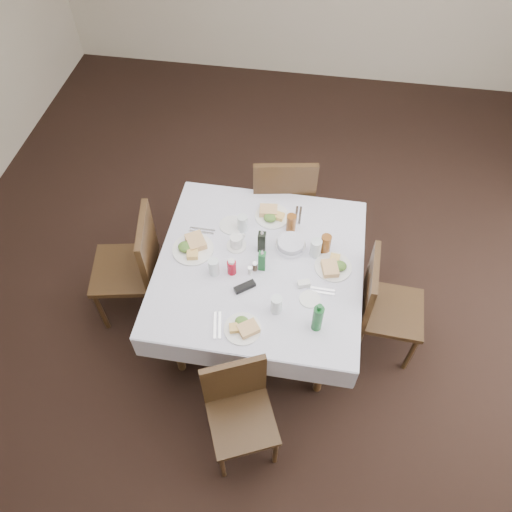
{
  "coord_description": "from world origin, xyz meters",
  "views": [
    {
      "loc": [
        0.18,
        -2.17,
        3.56
      ],
      "look_at": [
        -0.15,
        -0.07,
        0.8
      ],
      "focal_mm": 35.0,
      "sensor_mm": 36.0,
      "label": 1
    }
  ],
  "objects_px": {
    "water_e": "(316,248)",
    "bread_basket": "(291,245)",
    "chair_north": "(283,196)",
    "green_bottle": "(318,318)",
    "chair_west": "(136,263)",
    "ketchup_bottle": "(232,267)",
    "oil_cruet_dark": "(262,241)",
    "chair_east": "(381,302)",
    "chair_south": "(239,404)",
    "water_n": "(243,223)",
    "coffee_mug": "(237,242)",
    "water_s": "(276,304)",
    "oil_cruet_green": "(262,260)",
    "water_w": "(214,267)",
    "dining_table": "(260,270)"
  },
  "relations": [
    {
      "from": "water_e",
      "to": "bread_basket",
      "type": "distance_m",
      "value": 0.19
    },
    {
      "from": "chair_north",
      "to": "bread_basket",
      "type": "relative_size",
      "value": 4.9
    },
    {
      "from": "water_e",
      "to": "green_bottle",
      "type": "xyz_separation_m",
      "value": [
        0.06,
        -0.59,
        0.04
      ]
    },
    {
      "from": "chair_west",
      "to": "ketchup_bottle",
      "type": "relative_size",
      "value": 7.51
    },
    {
      "from": "oil_cruet_dark",
      "to": "chair_east",
      "type": "bearing_deg",
      "value": -10.55
    },
    {
      "from": "chair_south",
      "to": "green_bottle",
      "type": "bearing_deg",
      "value": 48.2
    },
    {
      "from": "water_n",
      "to": "coffee_mug",
      "type": "bearing_deg",
      "value": -95.75
    },
    {
      "from": "chair_north",
      "to": "chair_east",
      "type": "relative_size",
      "value": 1.11
    },
    {
      "from": "ketchup_bottle",
      "to": "chair_south",
      "type": "bearing_deg",
      "value": -77.25
    },
    {
      "from": "water_s",
      "to": "chair_north",
      "type": "bearing_deg",
      "value": 94.6
    },
    {
      "from": "water_s",
      "to": "coffee_mug",
      "type": "bearing_deg",
      "value": 125.63
    },
    {
      "from": "water_n",
      "to": "oil_cruet_dark",
      "type": "height_order",
      "value": "oil_cruet_dark"
    },
    {
      "from": "water_e",
      "to": "bread_basket",
      "type": "relative_size",
      "value": 0.69
    },
    {
      "from": "chair_east",
      "to": "chair_west",
      "type": "distance_m",
      "value": 1.83
    },
    {
      "from": "chair_south",
      "to": "bread_basket",
      "type": "bearing_deg",
      "value": 80.18
    },
    {
      "from": "bread_basket",
      "to": "water_n",
      "type": "bearing_deg",
      "value": 162.67
    },
    {
      "from": "chair_south",
      "to": "oil_cruet_green",
      "type": "bearing_deg",
      "value": 89.05
    },
    {
      "from": "water_e",
      "to": "green_bottle",
      "type": "distance_m",
      "value": 0.59
    },
    {
      "from": "green_bottle",
      "to": "water_e",
      "type": "bearing_deg",
      "value": 95.56
    },
    {
      "from": "water_w",
      "to": "oil_cruet_green",
      "type": "xyz_separation_m",
      "value": [
        0.32,
        0.09,
        0.02
      ]
    },
    {
      "from": "chair_east",
      "to": "water_s",
      "type": "relative_size",
      "value": 6.89
    },
    {
      "from": "chair_north",
      "to": "oil_cruet_dark",
      "type": "height_order",
      "value": "chair_north"
    },
    {
      "from": "oil_cruet_dark",
      "to": "green_bottle",
      "type": "distance_m",
      "value": 0.72
    },
    {
      "from": "chair_south",
      "to": "water_e",
      "type": "bearing_deg",
      "value": 70.86
    },
    {
      "from": "oil_cruet_dark",
      "to": "coffee_mug",
      "type": "relative_size",
      "value": 1.58
    },
    {
      "from": "water_s",
      "to": "oil_cruet_dark",
      "type": "distance_m",
      "value": 0.51
    },
    {
      "from": "dining_table",
      "to": "oil_cruet_green",
      "type": "relative_size",
      "value": 7.07
    },
    {
      "from": "dining_table",
      "to": "green_bottle",
      "type": "bearing_deg",
      "value": -45.99
    },
    {
      "from": "oil_cruet_green",
      "to": "coffee_mug",
      "type": "height_order",
      "value": "oil_cruet_green"
    },
    {
      "from": "chair_north",
      "to": "coffee_mug",
      "type": "bearing_deg",
      "value": -109.5
    },
    {
      "from": "water_s",
      "to": "green_bottle",
      "type": "relative_size",
      "value": 0.53
    },
    {
      "from": "chair_west",
      "to": "water_w",
      "type": "height_order",
      "value": "chair_west"
    },
    {
      "from": "dining_table",
      "to": "ketchup_bottle",
      "type": "xyz_separation_m",
      "value": [
        -0.18,
        -0.1,
        0.14
      ]
    },
    {
      "from": "water_n",
      "to": "coffee_mug",
      "type": "height_order",
      "value": "water_n"
    },
    {
      "from": "water_e",
      "to": "oil_cruet_green",
      "type": "distance_m",
      "value": 0.39
    },
    {
      "from": "chair_south",
      "to": "oil_cruet_dark",
      "type": "xyz_separation_m",
      "value": [
        -0.01,
        1.04,
        0.37
      ]
    },
    {
      "from": "water_n",
      "to": "green_bottle",
      "type": "distance_m",
      "value": 0.95
    },
    {
      "from": "bread_basket",
      "to": "ketchup_bottle",
      "type": "bearing_deg",
      "value": -143.2
    },
    {
      "from": "chair_south",
      "to": "water_n",
      "type": "distance_m",
      "value": 1.27
    },
    {
      "from": "oil_cruet_green",
      "to": "chair_north",
      "type": "bearing_deg",
      "value": 87.07
    },
    {
      "from": "chair_north",
      "to": "water_n",
      "type": "bearing_deg",
      "value": -113.12
    },
    {
      "from": "oil_cruet_dark",
      "to": "coffee_mug",
      "type": "xyz_separation_m",
      "value": [
        -0.18,
        0.01,
        -0.05
      ]
    },
    {
      "from": "chair_north",
      "to": "water_w",
      "type": "relative_size",
      "value": 7.67
    },
    {
      "from": "water_w",
      "to": "bread_basket",
      "type": "xyz_separation_m",
      "value": [
        0.49,
        0.3,
        -0.03
      ]
    },
    {
      "from": "green_bottle",
      "to": "chair_north",
      "type": "bearing_deg",
      "value": 105.79
    },
    {
      "from": "water_n",
      "to": "bread_basket",
      "type": "bearing_deg",
      "value": -17.33
    },
    {
      "from": "chair_north",
      "to": "water_e",
      "type": "relative_size",
      "value": 7.1
    },
    {
      "from": "chair_west",
      "to": "chair_south",
      "type": "bearing_deg",
      "value": -44.22
    },
    {
      "from": "chair_north",
      "to": "green_bottle",
      "type": "height_order",
      "value": "chair_north"
    },
    {
      "from": "bread_basket",
      "to": "dining_table",
      "type": "bearing_deg",
      "value": -137.9
    }
  ]
}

